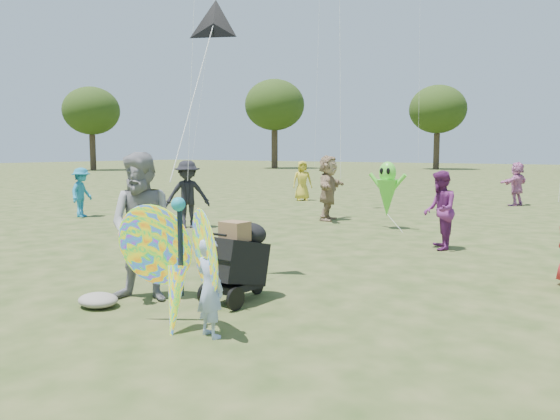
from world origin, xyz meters
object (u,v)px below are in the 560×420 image
object	(u,v)px
crowd_b	(188,194)
jogging_stroller	(239,256)
crowd_e	(440,210)
crowd_j	(517,184)
crowd_d	(328,188)
crowd_i	(82,192)
child_girl	(210,288)
crowd_g	(302,181)
butterfly_kite	(178,264)
adult_man	(144,227)
alien_kite	(387,191)

from	to	relation	value
crowd_b	jogging_stroller	xyz separation A→B (m)	(5.41, -4.74, -0.27)
crowd_e	crowd_j	distance (m)	10.36
crowd_b	crowd_e	world-z (taller)	crowd_b
crowd_d	crowd_i	bearing A→B (deg)	103.95
crowd_d	crowd_e	world-z (taller)	crowd_d
child_girl	crowd_j	size ratio (longest dim) A/B	0.68
crowd_g	crowd_i	bearing A→B (deg)	-150.07
butterfly_kite	child_girl	bearing A→B (deg)	3.42
crowd_d	crowd_i	distance (m)	7.47
crowd_i	crowd_j	size ratio (longest dim) A/B	0.94
child_girl	jogging_stroller	size ratio (longest dim) A/B	1.00
adult_man	crowd_e	bearing A→B (deg)	45.54
crowd_e	alien_kite	distance (m)	3.00
adult_man	crowd_e	size ratio (longest dim) A/B	1.24
crowd_d	alien_kite	bearing A→B (deg)	-121.29
child_girl	crowd_d	bearing A→B (deg)	-53.21
alien_kite	crowd_j	bearing A→B (deg)	78.80
child_girl	butterfly_kite	size ratio (longest dim) A/B	0.63
crowd_j	crowd_e	bearing A→B (deg)	22.45
crowd_d	crowd_j	bearing A→B (deg)	-39.86
alien_kite	crowd_i	bearing A→B (deg)	-162.37
crowd_b	crowd_g	bearing A→B (deg)	57.72
crowd_e	crowd_d	bearing A→B (deg)	-147.76
child_girl	crowd_g	xyz separation A→B (m)	(-7.62, 14.38, 0.25)
crowd_e	butterfly_kite	distance (m)	6.68
child_girl	crowd_i	xyz separation A→B (m)	(-10.36, 6.00, 0.21)
crowd_e	butterfly_kite	bearing A→B (deg)	-30.79
butterfly_kite	alien_kite	xyz separation A→B (m)	(-1.19, 8.80, 0.22)
crowd_e	jogging_stroller	xyz separation A→B (m)	(-1.04, -5.29, -0.20)
butterfly_kite	crowd_b	bearing A→B (deg)	132.57
crowd_j	jogging_stroller	bearing A→B (deg)	17.84
jogging_stroller	butterfly_kite	distance (m)	1.35
butterfly_kite	alien_kite	distance (m)	8.89
crowd_e	crowd_g	xyz separation A→B (m)	(-8.04, 7.78, -0.01)
crowd_b	crowd_d	distance (m)	4.10
crowd_g	crowd_i	xyz separation A→B (m)	(-2.74, -8.38, -0.05)
crowd_i	alien_kite	distance (m)	9.16
butterfly_kite	alien_kite	bearing A→B (deg)	97.67
crowd_e	crowd_i	xyz separation A→B (m)	(-10.78, -0.60, -0.06)
adult_man	crowd_i	world-z (taller)	adult_man
adult_man	alien_kite	bearing A→B (deg)	64.55
crowd_g	butterfly_kite	distance (m)	16.09
crowd_e	crowd_g	size ratio (longest dim) A/B	1.01
crowd_d	adult_man	bearing A→B (deg)	179.54
crowd_e	alien_kite	xyz separation A→B (m)	(-2.06, 2.18, 0.16)
butterfly_kite	crowd_g	bearing A→B (deg)	116.45
crowd_d	crowd_i	size ratio (longest dim) A/B	1.26
crowd_d	crowd_e	bearing A→B (deg)	-137.97
jogging_stroller	alien_kite	bearing A→B (deg)	102.25
alien_kite	crowd_b	bearing A→B (deg)	-148.16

